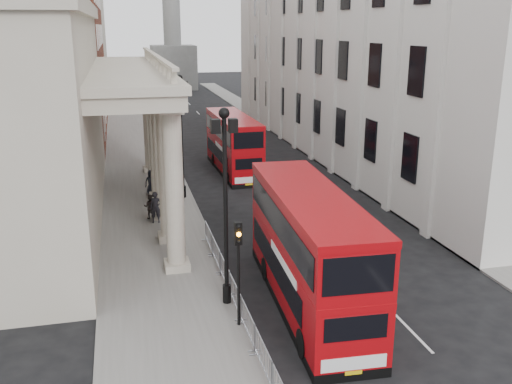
% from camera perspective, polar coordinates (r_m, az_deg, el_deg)
% --- Properties ---
extents(ground, '(260.00, 260.00, 0.00)m').
position_cam_1_polar(ground, '(21.62, 0.77, -15.78)').
color(ground, black).
rests_on(ground, ground).
extents(sidewalk_west, '(6.00, 140.00, 0.12)m').
position_cam_1_polar(sidewalk_west, '(49.12, -11.37, 2.52)').
color(sidewalk_west, slate).
rests_on(sidewalk_west, ground).
extents(sidewalk_east, '(3.00, 140.00, 0.12)m').
position_cam_1_polar(sidewalk_east, '(52.31, 7.00, 3.56)').
color(sidewalk_east, slate).
rests_on(sidewalk_east, ground).
extents(kerb, '(0.20, 140.00, 0.14)m').
position_cam_1_polar(kerb, '(49.30, -7.95, 2.75)').
color(kerb, slate).
rests_on(kerb, ground).
extents(portico_building, '(9.00, 28.00, 12.00)m').
position_cam_1_polar(portico_building, '(36.64, -22.87, 6.42)').
color(portico_building, '#AAA08E').
rests_on(portico_building, ground).
extents(brick_building, '(9.00, 32.00, 22.00)m').
position_cam_1_polar(brick_building, '(66.01, -19.41, 14.99)').
color(brick_building, maroon).
rests_on(brick_building, ground).
extents(west_building_far, '(9.00, 30.00, 20.00)m').
position_cam_1_polar(west_building_far, '(97.93, -17.64, 14.70)').
color(west_building_far, '#AAA08E').
rests_on(west_building_far, ground).
extents(east_building, '(8.00, 55.00, 25.00)m').
position_cam_1_polar(east_building, '(53.84, 9.31, 17.18)').
color(east_building, silver).
rests_on(east_building, ground).
extents(monument_column, '(8.00, 8.00, 54.20)m').
position_cam_1_polar(monument_column, '(110.34, -8.50, 18.46)').
color(monument_column, '#60605E').
rests_on(monument_column, ground).
extents(lamp_post_south, '(1.05, 0.44, 8.32)m').
position_cam_1_polar(lamp_post_south, '(23.06, -3.09, -0.28)').
color(lamp_post_south, black).
rests_on(lamp_post_south, sidewalk_west).
extents(lamp_post_mid, '(1.05, 0.44, 8.32)m').
position_cam_1_polar(lamp_post_mid, '(38.52, -7.50, 6.34)').
color(lamp_post_mid, black).
rests_on(lamp_post_mid, sidewalk_west).
extents(lamp_post_north, '(1.05, 0.44, 8.32)m').
position_cam_1_polar(lamp_post_north, '(54.29, -9.40, 9.13)').
color(lamp_post_north, black).
rests_on(lamp_post_north, sidewalk_west).
extents(traffic_light, '(0.28, 0.33, 4.30)m').
position_cam_1_polar(traffic_light, '(21.81, -1.77, -6.29)').
color(traffic_light, black).
rests_on(traffic_light, sidewalk_west).
extents(crowd_barriers, '(0.50, 18.75, 1.10)m').
position_cam_1_polar(crowd_barriers, '(23.10, -1.47, -11.62)').
color(crowd_barriers, gray).
rests_on(crowd_barriers, sidewalk_west).
extents(bus_near, '(3.38, 11.60, 4.95)m').
position_cam_1_polar(bus_near, '(23.99, 5.32, -5.53)').
color(bus_near, '#9E070C').
rests_on(bus_near, ground).
extents(bus_far, '(2.73, 10.61, 4.56)m').
position_cam_1_polar(bus_far, '(46.23, -2.29, 4.94)').
color(bus_far, '#98070C').
rests_on(bus_far, ground).
extents(pedestrian_a, '(0.73, 0.51, 1.89)m').
position_cam_1_polar(pedestrian_a, '(34.51, -10.00, -1.53)').
color(pedestrian_a, black).
rests_on(pedestrian_a, sidewalk_west).
extents(pedestrian_b, '(0.84, 0.71, 1.53)m').
position_cam_1_polar(pedestrian_b, '(35.34, -10.56, -1.44)').
color(pedestrian_b, black).
rests_on(pedestrian_b, sidewalk_west).
extents(pedestrian_c, '(0.90, 0.65, 1.72)m').
position_cam_1_polar(pedestrian_c, '(40.48, -10.46, 0.98)').
color(pedestrian_c, black).
rests_on(pedestrian_c, sidewalk_west).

